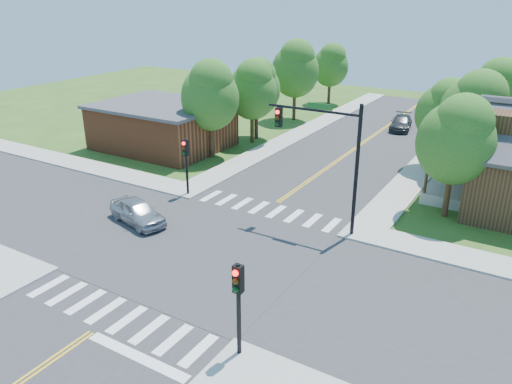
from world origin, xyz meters
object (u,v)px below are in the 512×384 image
Objects in this scene: signal_pole_se at (238,293)px; car_dgrey at (401,123)px; signal_mast_ne at (327,145)px; signal_pole_nw at (186,156)px; car_silver at (137,212)px.

signal_pole_se is 35.18m from car_dgrey.
signal_mast_ne is 1.89× the size of signal_pole_nw.
signal_pole_nw is (-9.51, -0.01, -2.19)m from signal_mast_ne.
signal_pole_nw is at bearing -116.65° from car_dgrey.
signal_mast_ne is 11.27m from car_silver.
signal_pole_se is 0.80× the size of car_dgrey.
signal_mast_ne is 11.55m from signal_pole_se.
signal_pole_se is 12.90m from car_silver.
signal_mast_ne is 1.52× the size of car_dgrey.
signal_pole_se is at bearing -93.27° from car_dgrey.
signal_pole_se is at bearing -81.44° from signal_mast_ne.
car_silver is (-9.32, -4.79, -4.16)m from signal_mast_ne.
car_silver is at bearing -113.62° from car_dgrey.
car_dgrey is (6.88, 28.46, -0.04)m from car_silver.
signal_mast_ne is 1.65× the size of car_silver.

